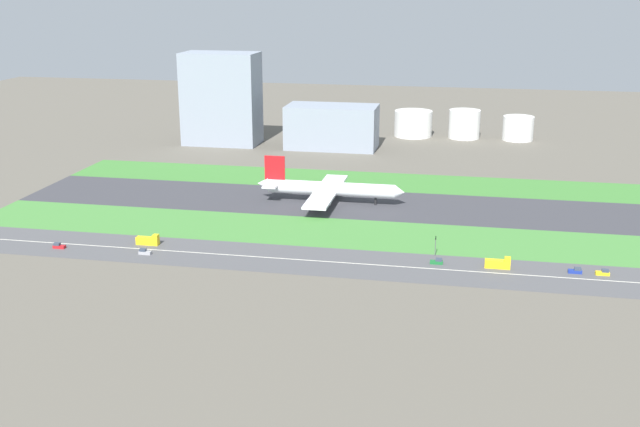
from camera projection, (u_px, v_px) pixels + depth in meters
The scene contains 20 objects.
ground_plane at pixel (340, 203), 333.24m from camera, with size 800.00×800.00×0.00m, color #5B564C.
runway at pixel (340, 203), 333.22m from camera, with size 280.00×46.00×0.10m, color #38383D.
grass_median_north at pixel (354, 180), 371.74m from camera, with size 280.00×36.00×0.10m, color #3D7A33.
grass_median_south at pixel (322, 232), 294.70m from camera, with size 280.00×36.00×0.10m, color #427F38.
highway at pixel (304, 260), 264.64m from camera, with size 280.00×28.00×0.10m, color #4C4C4F.
highway_centerline at pixel (304, 260), 264.62m from camera, with size 266.00×0.50×0.01m, color silver.
airliner at pixel (327, 189), 332.45m from camera, with size 65.00×56.00×19.70m.
truck_1 at pixel (498, 264), 256.80m from camera, with size 8.40×2.50×4.00m.
car_4 at pixel (437, 262), 260.75m from camera, with size 4.40×1.80×2.00m.
car_0 at pixel (59, 246), 276.17m from camera, with size 4.40×1.80×2.00m.
car_2 at pixel (145, 252), 270.09m from camera, with size 4.40×1.80×2.00m.
truck_0 at pixel (148, 240), 279.79m from camera, with size 8.40×2.50×4.00m.
car_1 at pixel (603, 273), 250.83m from camera, with size 4.40×1.80×2.00m.
car_3 at pixel (576, 271), 252.42m from camera, with size 4.40×1.80×2.00m.
traffic_light at pixel (435, 244), 267.49m from camera, with size 0.36×0.50×7.20m.
terminal_building at pixel (221, 99), 449.14m from camera, with size 43.74×24.36×53.54m, color gray.
hangar_building at pixel (332, 127), 441.16m from camera, with size 51.94×26.51×24.75m, color gray.
fuel_tank_west at pixel (413, 123), 476.74m from camera, with size 23.41×23.41×15.92m, color silver.
fuel_tank_centre at pixel (464, 124), 470.76m from camera, with size 19.05×19.05×17.36m, color silver.
fuel_tank_east at pixel (518, 128), 465.24m from camera, with size 18.50×18.50×14.49m, color silver.
Camera 1 is at (53.13, -316.00, 92.00)m, focal length 42.97 mm.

